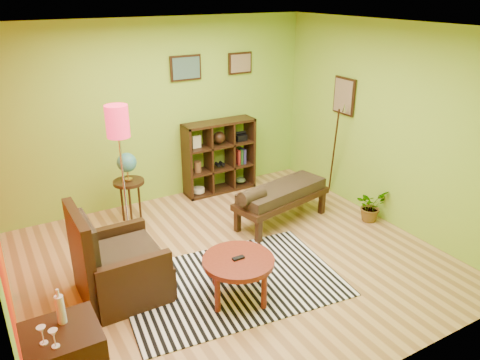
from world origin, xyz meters
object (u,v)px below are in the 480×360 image
armchair (117,269)px  floor_lamp (119,135)px  coffee_table (238,264)px  cube_shelf (220,157)px  globe_table (128,171)px  potted_plant (370,209)px  bench (280,195)px

armchair → floor_lamp: size_ratio=0.58×
coffee_table → cube_shelf: bearing=66.0°
floor_lamp → globe_table: size_ratio=1.79×
coffee_table → armchair: size_ratio=0.71×
coffee_table → globe_table: 2.39m
globe_table → cube_shelf: (1.66, 0.38, -0.21)m
potted_plant → cube_shelf: bearing=123.9°
globe_table → potted_plant: 3.54m
coffee_table → floor_lamp: (-0.72, 1.63, 1.13)m
floor_lamp → bench: size_ratio=1.21×
coffee_table → bench: bearing=41.4°
armchair → bench: (2.52, 0.52, 0.11)m
bench → floor_lamp: bearing=169.0°
globe_table → cube_shelf: cube_shelf is taller
globe_table → potted_plant: globe_table is taller
bench → coffee_table: bearing=-138.6°
cube_shelf → armchair: bearing=-139.6°
cube_shelf → bench: 1.49m
floor_lamp → globe_table: 1.03m
bench → armchair: bearing=-168.3°
coffee_table → potted_plant: 2.67m
cube_shelf → bench: size_ratio=0.76×
armchair → globe_table: bearing=67.2°
armchair → cube_shelf: (2.34, 1.99, 0.27)m
globe_table → bench: (1.85, -1.09, -0.36)m
armchair → floor_lamp: 1.59m
floor_lamp → cube_shelf: floor_lamp is taller
floor_lamp → potted_plant: floor_lamp is taller
cube_shelf → bench: cube_shelf is taller
cube_shelf → coffee_table: bearing=-114.0°
coffee_table → globe_table: (-0.46, 2.31, 0.39)m
floor_lamp → globe_table: bearing=69.6°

